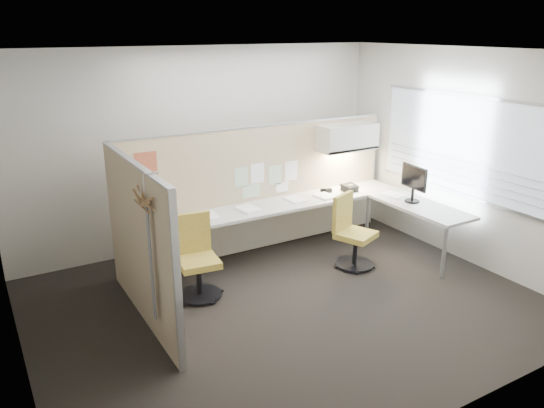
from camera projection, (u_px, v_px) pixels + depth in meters
floor at (286, 303)px, 6.13m from camera, size 5.50×4.50×0.01m
ceiling at (288, 51)px, 5.24m from camera, size 5.50×4.50×0.01m
wall_back at (203, 148)px, 7.52m from camera, size 5.50×0.02×2.80m
wall_front at (452, 264)px, 3.84m from camera, size 5.50×0.02×2.80m
wall_left at (4, 236)px, 4.36m from camera, size 0.02×4.50×2.80m
wall_right at (463, 157)px, 7.00m from camera, size 0.02×4.50×2.80m
window_pane at (463, 146)px, 6.94m from camera, size 0.01×2.80×1.30m
partition_back at (260, 189)px, 7.42m from camera, size 4.10×0.06×1.75m
partition_left at (140, 244)px, 5.54m from camera, size 0.06×2.20×1.75m
desk at (301, 212)px, 7.30m from camera, size 4.00×2.07×0.73m
overhead_bin at (347, 137)px, 7.70m from camera, size 0.90×0.36×0.38m
task_light_strip at (347, 151)px, 7.76m from camera, size 0.60×0.06×0.02m
pinned_papers at (266, 178)px, 7.38m from camera, size 1.01×0.00×0.47m
poster at (146, 166)px, 6.45m from camera, size 0.28×0.00×0.35m
chair_left at (197, 260)px, 6.18m from camera, size 0.51×0.53×0.97m
chair_right at (351, 234)px, 6.97m from camera, size 0.58×0.60×0.96m
monitor at (414, 181)px, 7.24m from camera, size 0.20×0.49×0.51m
phone at (349, 188)px, 7.79m from camera, size 0.22×0.21×0.12m
stapler at (325, 190)px, 7.78m from camera, size 0.15×0.08×0.05m
tape_dispenser at (328, 191)px, 7.74m from camera, size 0.10×0.07×0.06m
coat_hook at (145, 213)px, 4.86m from camera, size 0.18×0.49×1.45m
paper_stack_0 at (161, 227)px, 6.39m from camera, size 0.25×0.32×0.03m
paper_stack_1 at (208, 216)px, 6.77m from camera, size 0.24×0.31×0.02m
paper_stack_2 at (248, 209)px, 6.99m from camera, size 0.28×0.33×0.03m
paper_stack_3 at (295, 199)px, 7.42m from camera, size 0.24×0.30×0.02m
paper_stack_4 at (325, 196)px, 7.55m from camera, size 0.24×0.31×0.02m
paper_stack_5 at (393, 195)px, 7.60m from camera, size 0.27×0.33×0.02m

